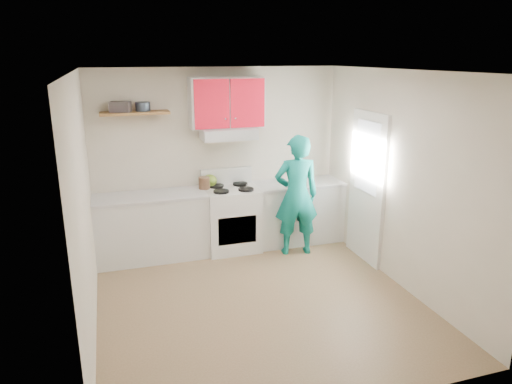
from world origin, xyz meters
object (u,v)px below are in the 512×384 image
object	(u,v)px
stove	(232,219)
person	(296,195)
kettle	(210,181)
tin	(143,107)
crock	(204,184)

from	to	relation	value
stove	person	distance (m)	1.02
kettle	person	xyz separation A→B (m)	(1.11, -0.61, -0.15)
stove	person	bearing A→B (deg)	-26.43
stove	kettle	distance (m)	0.64
tin	person	size ratio (longest dim) A/B	0.11
crock	tin	bearing A→B (deg)	173.30
crock	person	xyz separation A→B (m)	(1.20, -0.52, -0.13)
tin	kettle	xyz separation A→B (m)	(0.87, -0.01, -1.09)
stove	kettle	xyz separation A→B (m)	(-0.27, 0.19, 0.55)
stove	crock	world-z (taller)	crock
stove	crock	bearing A→B (deg)	163.54
person	crock	bearing A→B (deg)	-15.15
kettle	person	bearing A→B (deg)	-43.06
person	kettle	bearing A→B (deg)	-20.40
tin	crock	world-z (taller)	tin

